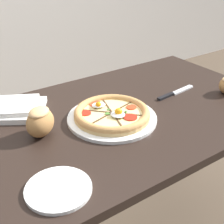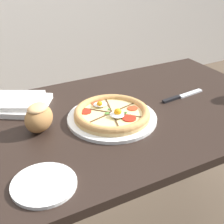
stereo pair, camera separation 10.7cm
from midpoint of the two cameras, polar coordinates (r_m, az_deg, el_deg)
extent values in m
cube|color=black|center=(1.07, -2.32, -2.82)|extent=(1.53, 0.72, 0.03)
cube|color=black|center=(1.84, 13.89, -2.70)|extent=(0.06, 0.06, 0.71)
cylinder|color=white|center=(1.08, 2.83, -1.19)|extent=(0.31, 0.31, 0.01)
cylinder|color=tan|center=(1.07, 2.85, -0.64)|extent=(0.26, 0.26, 0.01)
cylinder|color=#E0CC84|center=(1.07, 2.86, -0.29)|extent=(0.22, 0.22, 0.00)
torus|color=tan|center=(1.07, 2.86, -0.23)|extent=(0.26, 0.26, 0.03)
cube|color=#472D19|center=(1.02, 3.64, -1.63)|extent=(0.03, 0.11, 0.00)
cube|color=#472D19|center=(1.06, 5.71, -0.63)|extent=(0.08, 0.08, 0.00)
cube|color=#472D19|center=(1.10, 4.87, 0.72)|extent=(0.11, 0.03, 0.00)
cube|color=#472D19|center=(1.12, 2.14, 1.12)|extent=(0.03, 0.11, 0.00)
cube|color=#472D19|center=(1.08, 0.07, 0.23)|extent=(0.08, 0.08, 0.00)
cube|color=#472D19|center=(1.04, 0.72, -1.18)|extent=(0.11, 0.03, 0.00)
cylinder|color=red|center=(1.13, 0.14, 1.56)|extent=(0.05, 0.05, 0.00)
cylinder|color=red|center=(1.04, 6.12, -1.24)|extent=(0.05, 0.05, 0.00)
cylinder|color=red|center=(1.07, -2.00, -0.02)|extent=(0.04, 0.04, 0.00)
cylinder|color=red|center=(1.10, 6.55, 0.60)|extent=(0.04, 0.04, 0.00)
ellipsoid|color=white|center=(1.11, 0.57, 1.36)|extent=(0.05, 0.05, 0.01)
sphere|color=orange|center=(1.10, 0.51, 1.42)|extent=(0.02, 0.02, 0.02)
ellipsoid|color=white|center=(1.04, 3.84, -0.58)|extent=(0.06, 0.06, 0.01)
sphere|color=orange|center=(1.04, 3.99, -0.11)|extent=(0.03, 0.03, 0.03)
cylinder|color=#2D5B1E|center=(1.06, 4.54, -0.33)|extent=(0.01, 0.01, 0.00)
cylinder|color=#477A2D|center=(1.09, 2.26, 0.46)|extent=(0.01, 0.01, 0.00)
cylinder|color=#2D5B1E|center=(1.07, 5.39, -0.18)|extent=(0.01, 0.01, 0.00)
cylinder|color=#386B23|center=(1.04, 5.14, -0.94)|extent=(0.02, 0.02, 0.00)
cylinder|color=#477A2D|center=(1.06, 1.98, -0.32)|extent=(0.02, 0.02, 0.00)
cylinder|color=#386B23|center=(1.04, 4.73, -1.06)|extent=(0.01, 0.01, 0.00)
cylinder|color=#386B23|center=(1.04, 4.07, -0.95)|extent=(0.02, 0.02, 0.00)
cube|color=silver|center=(1.19, -14.27, 1.21)|extent=(0.28, 0.27, 0.02)
cube|color=silver|center=(1.19, -14.37, 1.98)|extent=(0.22, 0.21, 0.02)
ellipsoid|color=#A3703D|center=(1.01, -10.32, -1.26)|extent=(0.13, 0.13, 0.09)
ellipsoid|color=tan|center=(1.00, -10.51, 0.60)|extent=(0.09, 0.09, 0.03)
cube|color=silver|center=(1.32, 16.43, 3.22)|extent=(0.12, 0.03, 0.01)
cube|color=black|center=(1.24, 13.34, 2.19)|extent=(0.09, 0.03, 0.01)
cylinder|color=white|center=(0.81, -8.61, -13.07)|extent=(0.17, 0.17, 0.01)
camera|label=1|loc=(0.05, -87.14, 1.56)|focal=50.00mm
camera|label=2|loc=(0.05, 92.86, -1.56)|focal=50.00mm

